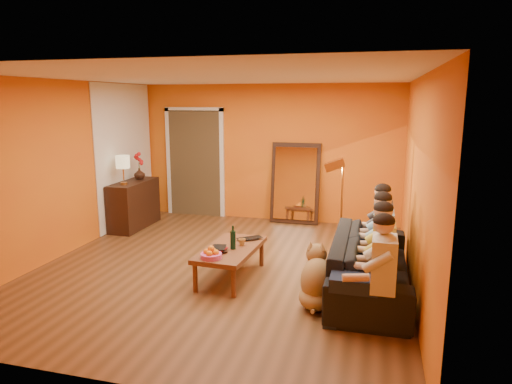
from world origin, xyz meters
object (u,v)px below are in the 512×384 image
(laptop, at_px, (251,240))
(table_lamp, at_px, (123,170))
(tumbler, at_px, (242,242))
(sideboard, at_px, (134,204))
(person_mid_left, at_px, (383,255))
(mirror_frame, at_px, (295,183))
(person_mid_right, at_px, (382,241))
(person_far_right, at_px, (382,229))
(coffee_table, at_px, (231,263))
(floor_lamp, at_px, (341,210))
(sofa, at_px, (370,263))
(wine_bottle, at_px, (233,237))
(dog, at_px, (317,276))
(person_far_left, at_px, (383,273))
(vase, at_px, (139,174))

(laptop, bearing_deg, table_lamp, 115.31)
(tumbler, bearing_deg, laptop, 75.38)
(sideboard, distance_m, person_mid_left, 4.92)
(mirror_frame, height_order, person_mid_left, mirror_frame)
(person_mid_right, distance_m, person_far_right, 0.55)
(table_lamp, bearing_deg, mirror_frame, 26.32)
(sideboard, bearing_deg, person_far_right, -14.69)
(coffee_table, height_order, person_mid_left, person_mid_left)
(person_mid_right, bearing_deg, floor_lamp, 119.27)
(sofa, distance_m, wine_bottle, 1.74)
(tumbler, bearing_deg, wine_bottle, -112.38)
(sideboard, bearing_deg, mirror_frame, 21.16)
(mirror_frame, xyz_separation_m, sofa, (1.45, -2.88, -0.42))
(table_lamp, xyz_separation_m, dog, (3.67, -2.13, -0.74))
(person_mid_right, relative_size, laptop, 3.45)
(floor_lamp, height_order, dog, floor_lamp)
(dog, relative_size, person_mid_right, 0.59)
(tumbler, bearing_deg, person_far_left, -30.07)
(dog, bearing_deg, coffee_table, 158.76)
(table_lamp, distance_m, wine_bottle, 3.05)
(mirror_frame, height_order, table_lamp, mirror_frame)
(wine_bottle, height_order, vase, vase)
(mirror_frame, xyz_separation_m, person_far_right, (1.58, -2.23, -0.15))
(person_far_right, height_order, laptop, person_far_right)
(laptop, height_order, vase, vase)
(sofa, distance_m, floor_lamp, 1.28)
(sofa, xyz_separation_m, wine_bottle, (-1.72, -0.14, 0.24))
(person_mid_left, height_order, vase, person_mid_left)
(mirror_frame, height_order, coffee_table, mirror_frame)
(table_lamp, xyz_separation_m, person_mid_right, (4.37, -1.40, -0.49))
(table_lamp, distance_m, sofa, 4.56)
(person_far_left, distance_m, person_mid_left, 0.55)
(dog, height_order, tumbler, dog)
(dog, xyz_separation_m, tumbler, (-1.08, 0.66, 0.10))
(mirror_frame, distance_m, dog, 3.64)
(vase, bearing_deg, mirror_frame, 16.57)
(sideboard, distance_m, person_far_left, 5.19)
(table_lamp, bearing_deg, tumbler, -29.49)
(table_lamp, height_order, person_far_right, table_lamp)
(person_mid_right, bearing_deg, dog, -133.74)
(table_lamp, distance_m, person_mid_right, 4.61)
(sideboard, xyz_separation_m, table_lamp, (0.00, -0.30, 0.68))
(sofa, xyz_separation_m, dog, (-0.57, -0.63, 0.02))
(coffee_table, height_order, floor_lamp, floor_lamp)
(sofa, height_order, person_far_right, person_far_right)
(dog, bearing_deg, tumbler, 151.57)
(dog, height_order, person_far_left, person_far_left)
(coffee_table, xyz_separation_m, person_mid_right, (1.90, 0.19, 0.40))
(floor_lamp, relative_size, person_far_right, 1.18)
(person_far_left, height_order, tumbler, person_far_left)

